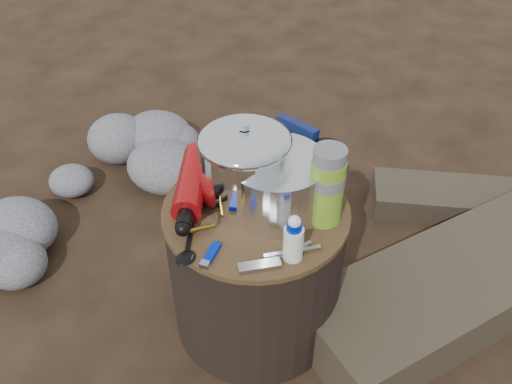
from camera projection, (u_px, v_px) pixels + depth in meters
The scene contains 15 objects.
ground at pixel (256, 316), 1.62m from camera, with size 60.00×60.00×0.00m, color #2F2015.
stump at pixel (256, 267), 1.48m from camera, with size 0.46×0.46×0.43m, color black.
rock_ring at pixel (102, 183), 1.95m from camera, with size 0.43×0.94×0.19m, color slate, non-canonical shape.
foil_windscreen at pixel (276, 184), 1.31m from camera, with size 0.24×0.24×0.14m, color silver.
camping_pot at pixel (245, 166), 1.30m from camera, with size 0.22×0.22×0.22m, color white.
fuel_bottle at pixel (192, 183), 1.37m from camera, with size 0.07×0.30×0.07m, color #A30D10, non-canonical shape.
thermos at pixel (327, 186), 1.26m from camera, with size 0.08×0.08×0.20m, color #75A727.
travel_mug at pixel (325, 169), 1.37m from camera, with size 0.08×0.08×0.13m, color black.
stuff_sack at pixel (240, 146), 1.46m from camera, with size 0.16×0.13×0.11m, color yellow.
food_pouch at pixel (294, 149), 1.41m from camera, with size 0.12×0.03×0.15m, color #0E194C.
lighter at pixel (212, 253), 1.22m from camera, with size 0.02×0.08×0.01m, color #0019B9.
multitool at pixel (260, 266), 1.19m from camera, with size 0.03×0.09×0.01m, color #ABABAF.
pot_grabber at pixel (287, 252), 1.23m from camera, with size 0.03×0.13×0.01m, color #ABABAF, non-canonical shape.
spork at pixel (190, 235), 1.27m from camera, with size 0.03×0.16×0.01m, color black, non-canonical shape.
squeeze_bottle at pixel (293, 240), 1.19m from camera, with size 0.04×0.04×0.11m, color white.
Camera 1 is at (0.53, -0.86, 1.32)m, focal length 38.34 mm.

